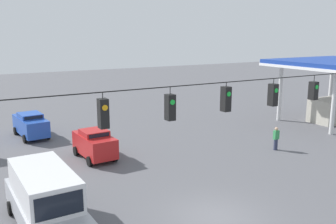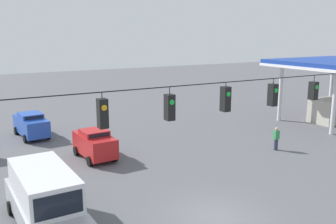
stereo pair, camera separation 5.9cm
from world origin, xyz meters
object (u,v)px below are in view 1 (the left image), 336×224
object	(u,v)px
sedan_red_withflow_mid	(95,144)
traffic_cone_third	(25,188)
traffic_cone_second	(35,204)
traffic_cone_fourth	(22,174)
box_truck_silver_parked_shoulder	(46,201)
overhead_signal_span	(224,121)
gas_station	(334,77)
pedestrian	(276,139)
sedan_blue_withflow_far	(31,125)

from	to	relation	value
sedan_red_withflow_mid	traffic_cone_third	distance (m)	6.24
sedan_red_withflow_mid	traffic_cone_second	distance (m)	7.77
traffic_cone_third	traffic_cone_fourth	size ratio (longest dim) A/B	1.00
box_truck_silver_parked_shoulder	overhead_signal_span	bearing A→B (deg)	155.02
traffic_cone_fourth	gas_station	size ratio (longest dim) A/B	0.07
traffic_cone_third	pedestrian	world-z (taller)	pedestrian
box_truck_silver_parked_shoulder	traffic_cone_third	bearing A→B (deg)	-86.86
overhead_signal_span	gas_station	world-z (taller)	overhead_signal_span
box_truck_silver_parked_shoulder	sedan_blue_withflow_far	distance (m)	15.64
overhead_signal_span	traffic_cone_fourth	xyz separation A→B (m)	(6.86, -9.46, -4.24)
sedan_red_withflow_mid	traffic_cone_third	size ratio (longest dim) A/B	5.70
overhead_signal_span	traffic_cone_third	size ratio (longest dim) A/B	31.31
sedan_blue_withflow_far	gas_station	world-z (taller)	gas_station
overhead_signal_span	gas_station	distance (m)	23.03
box_truck_silver_parked_shoulder	traffic_cone_fourth	size ratio (longest dim) A/B	10.73
overhead_signal_span	box_truck_silver_parked_shoulder	bearing A→B (deg)	-24.98
traffic_cone_fourth	sedan_red_withflow_mid	bearing A→B (deg)	-161.82
traffic_cone_third	sedan_red_withflow_mid	bearing A→B (deg)	-143.99
gas_station	pedestrian	world-z (taller)	gas_station
sedan_red_withflow_mid	pedestrian	distance (m)	12.72
box_truck_silver_parked_shoulder	sedan_red_withflow_mid	bearing A→B (deg)	-121.18
traffic_cone_second	traffic_cone_fourth	size ratio (longest dim) A/B	1.00
sedan_red_withflow_mid	pedestrian	size ratio (longest dim) A/B	2.35
overhead_signal_span	sedan_red_withflow_mid	size ratio (longest dim) A/B	5.50
overhead_signal_span	traffic_cone_third	bearing A→B (deg)	-46.61
box_truck_silver_parked_shoulder	traffic_cone_third	world-z (taller)	box_truck_silver_parked_shoulder
gas_station	sedan_blue_withflow_far	bearing A→B (deg)	-18.48
gas_station	overhead_signal_span	bearing A→B (deg)	26.22
overhead_signal_span	pedestrian	distance (m)	12.36
traffic_cone_fourth	gas_station	xyz separation A→B (m)	(-27.52, -0.72, 3.89)
sedan_blue_withflow_far	traffic_cone_second	xyz separation A→B (m)	(2.23, 13.54, -0.67)
pedestrian	overhead_signal_span	bearing A→B (deg)	33.13
traffic_cone_third	traffic_cone_second	bearing A→B (deg)	91.45
overhead_signal_span	sedan_blue_withflow_far	bearing A→B (deg)	-75.81
traffic_cone_second	traffic_cone_third	world-z (taller)	same
sedan_red_withflow_mid	gas_station	size ratio (longest dim) A/B	0.37
overhead_signal_span	traffic_cone_fourth	bearing A→B (deg)	-54.02
sedan_blue_withflow_far	sedan_red_withflow_mid	bearing A→B (deg)	109.73
box_truck_silver_parked_shoulder	traffic_cone_second	size ratio (longest dim) A/B	10.73
sedan_red_withflow_mid	sedan_blue_withflow_far	bearing A→B (deg)	-70.27
traffic_cone_third	pedestrian	bearing A→B (deg)	176.68
overhead_signal_span	traffic_cone_third	world-z (taller)	overhead_signal_span
sedan_blue_withflow_far	sedan_red_withflow_mid	distance (m)	8.07
sedan_red_withflow_mid	overhead_signal_span	bearing A→B (deg)	100.21
traffic_cone_third	box_truck_silver_parked_shoulder	bearing A→B (deg)	93.14
traffic_cone_fourth	traffic_cone_second	bearing A→B (deg)	88.89
sedan_blue_withflow_far	traffic_cone_second	bearing A→B (deg)	80.65
box_truck_silver_parked_shoulder	traffic_cone_fourth	xyz separation A→B (m)	(0.09, -6.30, -0.96)
overhead_signal_span	sedan_red_withflow_mid	world-z (taller)	overhead_signal_span
box_truck_silver_parked_shoulder	traffic_cone_second	world-z (taller)	box_truck_silver_parked_shoulder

